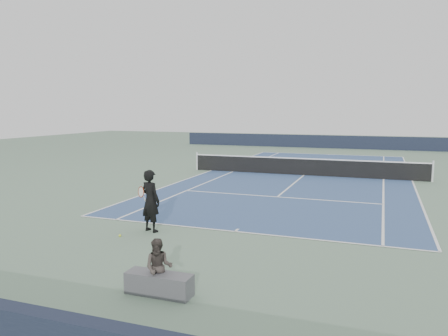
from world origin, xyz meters
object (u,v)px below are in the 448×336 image
(tennis_net, at_px, (304,166))
(tennis_player, at_px, (150,201))
(tennis_ball, at_px, (120,236))
(spectator_bench, at_px, (159,275))

(tennis_net, xyz_separation_m, tennis_player, (-2.37, -12.66, 0.42))
(tennis_player, height_order, tennis_ball, tennis_player)
(spectator_bench, bearing_deg, tennis_ball, 133.51)
(tennis_net, height_order, tennis_ball, tennis_net)
(tennis_net, distance_m, tennis_player, 12.89)
(tennis_ball, bearing_deg, tennis_player, 55.73)
(tennis_net, bearing_deg, spectator_bench, -89.97)
(tennis_player, height_order, spectator_bench, tennis_player)
(tennis_net, xyz_separation_m, tennis_ball, (-2.92, -13.47, -0.47))
(tennis_player, relative_size, tennis_ball, 25.56)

